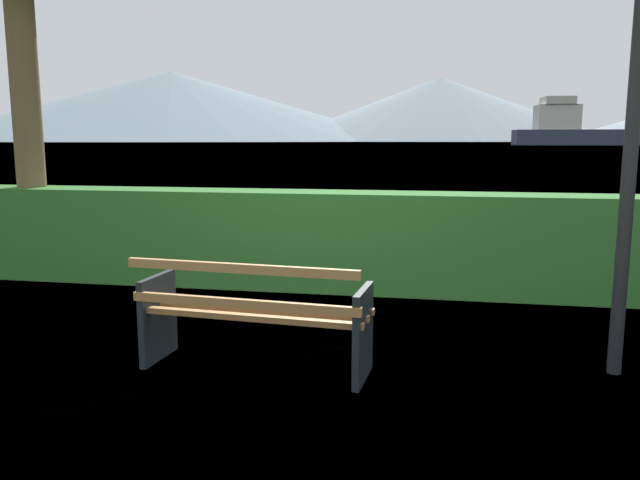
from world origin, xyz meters
TOP-DOWN VIEW (x-y plane):
  - ground_plane at (0.00, 0.00)m, footprint 1400.00×1400.00m
  - water_surface at (0.00, 306.27)m, footprint 620.00×620.00m
  - park_bench at (-0.00, -0.06)m, footprint 1.76×0.71m
  - hedge_row at (0.00, 2.67)m, footprint 10.21×0.66m
  - cargo_ship_large at (50.55, 192.69)m, footprint 66.19×13.43m
  - distant_hills at (34.29, 569.99)m, footprint 987.47×468.49m

SIDE VIEW (x-z plane):
  - ground_plane at x=0.00m, z-range 0.00..0.00m
  - water_surface at x=0.00m, z-range 0.00..0.00m
  - park_bench at x=0.00m, z-range -0.01..0.86m
  - hedge_row at x=0.00m, z-range 0.00..1.13m
  - cargo_ship_large at x=50.55m, z-range -3.05..10.80m
  - distant_hills at x=34.29m, z-range -1.48..64.34m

